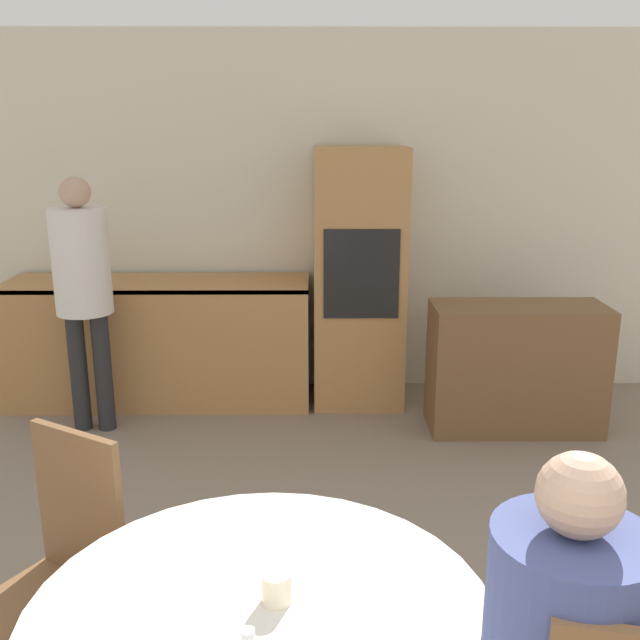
% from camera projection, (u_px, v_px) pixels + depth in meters
% --- Properties ---
extents(wall_back, '(6.25, 0.05, 2.60)m').
position_uv_depth(wall_back, '(328.00, 216.00, 5.24)').
color(wall_back, beige).
rests_on(wall_back, ground_plane).
extents(kitchen_counter, '(2.14, 0.60, 0.89)m').
position_uv_depth(kitchen_counter, '(160.00, 340.00, 5.12)').
color(kitchen_counter, '#AD7A47').
rests_on(kitchen_counter, ground_plane).
extents(oven_unit, '(0.63, 0.59, 1.81)m').
position_uv_depth(oven_unit, '(359.00, 278.00, 5.02)').
color(oven_unit, '#AD7A47').
rests_on(oven_unit, ground_plane).
extents(sideboard, '(1.11, 0.45, 0.84)m').
position_uv_depth(sideboard, '(516.00, 368.00, 4.65)').
color(sideboard, brown).
rests_on(sideboard, ground_plane).
extents(chair_far_left, '(0.55, 0.55, 0.99)m').
position_uv_depth(chair_far_left, '(64.00, 564.00, 2.36)').
color(chair_far_left, brown).
rests_on(chair_far_left, ground_plane).
extents(person_standing, '(0.35, 0.35, 1.65)m').
position_uv_depth(person_standing, '(83.00, 278.00, 4.47)').
color(person_standing, '#262628').
rests_on(person_standing, ground_plane).
extents(cup, '(0.08, 0.08, 0.08)m').
position_uv_depth(cup, '(277.00, 587.00, 1.83)').
color(cup, beige).
rests_on(cup, dining_table).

